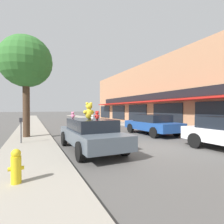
% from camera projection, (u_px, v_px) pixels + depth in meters
% --- Properties ---
extents(ground_plane, '(260.00, 260.00, 0.00)m').
position_uv_depth(ground_plane, '(152.00, 148.00, 8.32)').
color(ground_plane, '#514F4C').
extents(sidewalk_near, '(2.35, 90.00, 0.14)m').
position_uv_depth(sidewalk_near, '(30.00, 159.00, 6.13)').
color(sidewalk_near, gray).
rests_on(sidewalk_near, ground_plane).
extents(sidewalk_far, '(2.35, 90.00, 0.14)m').
position_uv_depth(sidewalk_far, '(222.00, 139.00, 10.52)').
color(sidewalk_far, gray).
rests_on(sidewalk_far, ground_plane).
extents(storefront_row, '(12.28, 30.56, 7.09)m').
position_uv_depth(storefront_row, '(188.00, 95.00, 21.05)').
color(storefront_row, tan).
rests_on(storefront_row, ground_plane).
extents(plush_art_car, '(2.06, 4.83, 1.40)m').
position_uv_depth(plush_art_car, '(91.00, 133.00, 7.83)').
color(plush_art_car, '#4C5660').
rests_on(plush_art_car, ground_plane).
extents(teddy_bear_giant, '(0.57, 0.40, 0.75)m').
position_uv_depth(teddy_bear_giant, '(89.00, 111.00, 7.75)').
color(teddy_bear_giant, yellow).
rests_on(teddy_bear_giant, plush_art_car).
extents(teddy_bear_orange, '(0.28, 0.18, 0.38)m').
position_uv_depth(teddy_bear_orange, '(91.00, 115.00, 8.42)').
color(teddy_bear_orange, orange).
rests_on(teddy_bear_orange, plush_art_car).
extents(teddy_bear_red, '(0.28, 0.21, 0.37)m').
position_uv_depth(teddy_bear_red, '(97.00, 115.00, 7.38)').
color(teddy_bear_red, red).
rests_on(teddy_bear_red, plush_art_car).
extents(teddy_bear_white, '(0.16, 0.10, 0.22)m').
position_uv_depth(teddy_bear_white, '(92.00, 117.00, 7.09)').
color(teddy_bear_white, white).
rests_on(teddy_bear_white, plush_art_car).
extents(teddy_bear_pink, '(0.24, 0.18, 0.32)m').
position_uv_depth(teddy_bear_pink, '(73.00, 115.00, 8.49)').
color(teddy_bear_pink, pink).
rests_on(teddy_bear_pink, plush_art_car).
extents(teddy_bear_teal, '(0.12, 0.17, 0.22)m').
position_uv_depth(teddy_bear_teal, '(98.00, 116.00, 8.93)').
color(teddy_bear_teal, teal).
rests_on(teddy_bear_teal, plush_art_car).
extents(parked_car_far_center, '(2.11, 4.64, 1.45)m').
position_uv_depth(parked_car_far_center, '(152.00, 124.00, 12.75)').
color(parked_car_far_center, '#1E4793').
rests_on(parked_car_far_center, ground_plane).
extents(street_tree, '(3.13, 3.13, 6.20)m').
position_uv_depth(street_tree, '(26.00, 62.00, 10.68)').
color(street_tree, '#473323').
rests_on(street_tree, sidewalk_near).
extents(fire_hydrant, '(0.33, 0.22, 0.79)m').
position_uv_depth(fire_hydrant, '(16.00, 166.00, 3.99)').
color(fire_hydrant, yellow).
rests_on(fire_hydrant, sidewalk_near).
extents(parking_meter, '(0.14, 0.10, 1.27)m').
position_uv_depth(parking_meter, '(21.00, 127.00, 8.76)').
color(parking_meter, '#4C4C51').
rests_on(parking_meter, sidewalk_near).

